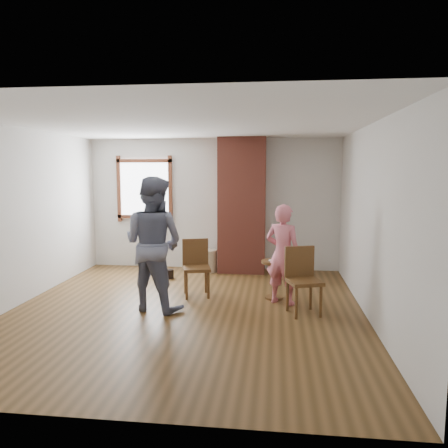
% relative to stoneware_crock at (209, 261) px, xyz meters
% --- Properties ---
extents(ground, '(5.50, 5.50, 0.00)m').
position_rel_stoneware_crock_xyz_m(ground, '(0.04, -2.40, -0.22)').
color(ground, brown).
rests_on(ground, ground).
extents(room_shell, '(5.04, 5.52, 2.62)m').
position_rel_stoneware_crock_xyz_m(room_shell, '(-0.01, -1.79, 1.59)').
color(room_shell, silver).
rests_on(room_shell, ground).
extents(brick_chimney, '(0.90, 0.50, 2.60)m').
position_rel_stoneware_crock_xyz_m(brick_chimney, '(0.64, 0.10, 1.08)').
color(brick_chimney, '#A64B3B').
rests_on(brick_chimney, ground).
extents(stoneware_crock, '(0.37, 0.37, 0.43)m').
position_rel_stoneware_crock_xyz_m(stoneware_crock, '(0.00, 0.00, 0.00)').
color(stoneware_crock, tan).
rests_on(stoneware_crock, ground).
extents(dark_pot, '(0.20, 0.20, 0.16)m').
position_rel_stoneware_crock_xyz_m(dark_pot, '(-0.64, -0.60, -0.14)').
color(dark_pot, black).
rests_on(dark_pot, ground).
extents(dining_chair_left, '(0.51, 0.51, 0.89)m').
position_rel_stoneware_crock_xyz_m(dining_chair_left, '(0.05, -1.59, 0.28)').
color(dining_chair_left, brown).
rests_on(dining_chair_left, ground).
extents(dining_chair_right, '(0.54, 0.54, 0.92)m').
position_rel_stoneware_crock_xyz_m(dining_chair_right, '(1.67, -2.28, 0.30)').
color(dining_chair_right, brown).
rests_on(dining_chair_right, ground).
extents(side_table, '(0.40, 0.40, 0.60)m').
position_rel_stoneware_crock_xyz_m(side_table, '(1.29, -1.66, 0.19)').
color(side_table, brown).
rests_on(side_table, ground).
extents(cake_plate, '(0.18, 0.18, 0.01)m').
position_rel_stoneware_crock_xyz_m(cake_plate, '(1.29, -1.66, 0.39)').
color(cake_plate, white).
rests_on(cake_plate, side_table).
extents(cake_slice, '(0.08, 0.07, 0.06)m').
position_rel_stoneware_crock_xyz_m(cake_slice, '(1.30, -1.66, 0.42)').
color(cake_slice, white).
rests_on(cake_slice, cake_plate).
extents(man, '(1.10, 0.97, 1.90)m').
position_rel_stoneware_crock_xyz_m(man, '(-0.42, -2.36, 0.73)').
color(man, '#131736').
rests_on(man, ground).
extents(person_pink, '(0.64, 0.55, 1.49)m').
position_rel_stoneware_crock_xyz_m(person_pink, '(1.41, -1.88, 0.53)').
color(person_pink, '#E17081').
rests_on(person_pink, ground).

